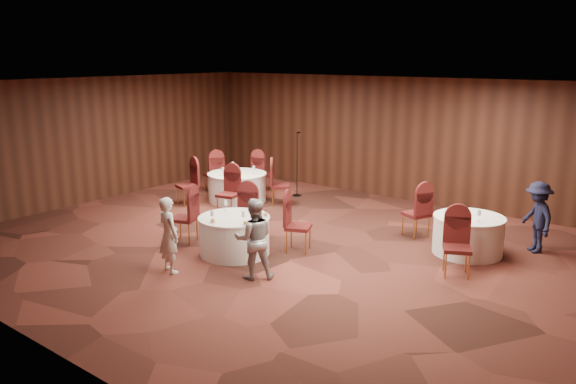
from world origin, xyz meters
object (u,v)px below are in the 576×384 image
Objects in this scene: mic_stand at (297,177)px; woman_a at (169,235)px; man_c at (537,217)px; table_left at (237,187)px; table_main at (234,235)px; table_right at (468,235)px; woman_b at (254,239)px.

mic_stand is 6.01m from woman_a.
man_c reaches higher than woman_a.
table_left is at bearing -122.95° from mic_stand.
table_main is 0.89× the size of table_left.
mic_stand is 1.28× the size of woman_a.
man_c reaches higher than table_right.
table_right is at bearing -89.85° from man_c.
man_c is at bearing -120.50° from woman_a.
woman_b is (3.81, -3.70, 0.33)m from table_left.
man_c reaches higher than table_left.
woman_a is 6.97m from man_c.
mic_stand is (-1.80, 4.42, 0.15)m from table_main.
mic_stand reaches higher than table_left.
table_main is at bearing -67.82° from mic_stand.
woman_a is 0.98× the size of man_c.
mic_stand reaches higher than table_main.
table_left is 1.12× the size of woman_a.
woman_a is (2.45, -4.40, 0.31)m from table_left.
mic_stand is 1.26× the size of man_c.
woman_b is at bearing -125.41° from table_right.
woman_b is at bearing -31.80° from table_main.
mic_stand reaches higher than woman_b.
table_left is at bearing -126.67° from man_c.
woman_b is at bearing -80.19° from man_c.
man_c is (3.45, 4.34, -0.01)m from woman_b.
man_c is at bearing -173.36° from woman_b.
table_left is 6.26m from table_right.
man_c is (4.54, 3.66, 0.32)m from table_main.
table_left is at bearing 177.69° from table_right.
woman_b reaches higher than table_right.
table_right is 0.96× the size of man_c.
table_right is 0.76× the size of mic_stand.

